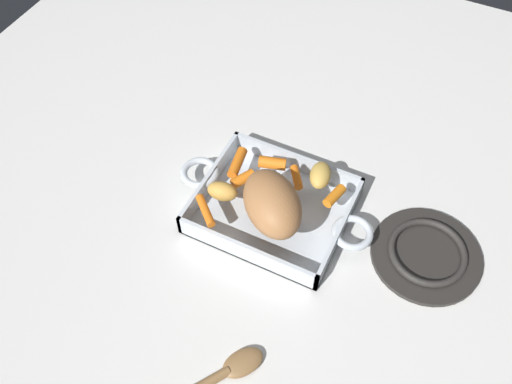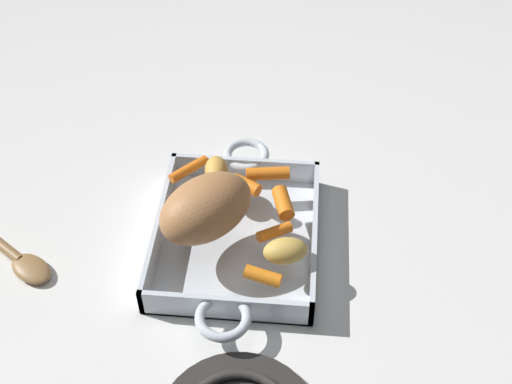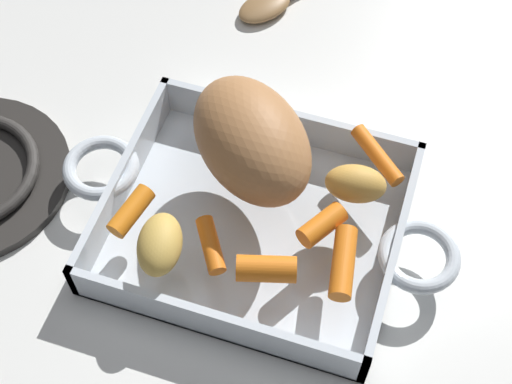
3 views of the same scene
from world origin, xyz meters
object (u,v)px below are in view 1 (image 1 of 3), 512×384
at_px(baby_carrot_center_right, 205,211).
at_px(stove_burner_rear, 427,254).
at_px(pork_roast, 272,204).
at_px(baby_carrot_short, 335,196).
at_px(baby_carrot_center_left, 237,163).
at_px(baby_carrot_long, 243,179).
at_px(baby_carrot_southeast, 296,177).
at_px(serving_spoon, 218,377).
at_px(potato_halved, 320,175).
at_px(roasting_dish, 273,207).
at_px(potato_golden_small, 222,191).
at_px(baby_carrot_northeast, 272,163).

relative_size(baby_carrot_center_right, stove_burner_rear, 0.34).
distance_m(pork_roast, baby_carrot_center_right, 0.13).
relative_size(baby_carrot_short, baby_carrot_center_right, 0.73).
xyz_separation_m(baby_carrot_center_left, baby_carrot_long, (-0.03, 0.03, 0.00)).
relative_size(pork_roast, baby_carrot_center_right, 2.11).
distance_m(baby_carrot_long, baby_carrot_southeast, 0.10).
distance_m(pork_roast, serving_spoon, 0.30).
bearing_deg(potato_halved, baby_carrot_southeast, 23.44).
height_order(baby_carrot_center_right, potato_halved, potato_halved).
bearing_deg(serving_spoon, roasting_dish, 43.75).
bearing_deg(potato_golden_small, potato_halved, -142.29).
relative_size(baby_carrot_center_left, baby_carrot_southeast, 1.27).
distance_m(baby_carrot_center_left, potato_golden_small, 0.08).
distance_m(baby_carrot_long, stove_burner_rear, 0.37).
xyz_separation_m(baby_carrot_northeast, potato_halved, (-0.10, -0.01, 0.01)).
distance_m(baby_carrot_center_left, baby_carrot_southeast, 0.12).
relative_size(baby_carrot_long, potato_golden_small, 0.81).
bearing_deg(baby_carrot_southeast, baby_carrot_long, 29.03).
relative_size(pork_roast, baby_carrot_short, 2.90).
relative_size(baby_carrot_short, stove_burner_rear, 0.25).
distance_m(potato_halved, potato_golden_small, 0.19).
bearing_deg(roasting_dish, baby_carrot_center_left, -22.54).
distance_m(baby_carrot_short, baby_carrot_southeast, 0.08).
bearing_deg(baby_carrot_northeast, potato_halved, -174.83).
bearing_deg(baby_carrot_short, stove_burner_rear, 175.65).
bearing_deg(pork_roast, baby_carrot_center_right, 21.65).
relative_size(baby_carrot_southeast, potato_halved, 0.85).
bearing_deg(baby_carrot_long, baby_carrot_short, -166.98).
bearing_deg(serving_spoon, potato_golden_small, 60.19).
bearing_deg(baby_carrot_long, baby_carrot_southeast, -150.97).
bearing_deg(roasting_dish, pork_roast, 111.22).
xyz_separation_m(baby_carrot_northeast, serving_spoon, (-0.09, 0.40, -0.05)).
bearing_deg(baby_carrot_northeast, baby_carrot_long, 59.67).
xyz_separation_m(baby_carrot_short, potato_halved, (0.04, -0.03, 0.01)).
bearing_deg(baby_carrot_long, baby_carrot_center_right, 72.23).
relative_size(potato_golden_small, stove_burner_rear, 0.28).
bearing_deg(baby_carrot_southeast, baby_carrot_center_left, 8.95).
bearing_deg(baby_carrot_northeast, baby_carrot_southeast, 170.67).
bearing_deg(pork_roast, baby_carrot_short, -134.88).
bearing_deg(baby_carrot_long, potato_golden_small, 68.71).
xyz_separation_m(pork_roast, stove_burner_rear, (-0.28, -0.07, -0.08)).
relative_size(baby_carrot_short, baby_carrot_center_left, 0.75).
relative_size(roasting_dish, serving_spoon, 2.05).
bearing_deg(serving_spoon, baby_carrot_center_left, 56.38).
bearing_deg(baby_carrot_northeast, serving_spoon, 102.80).
bearing_deg(baby_carrot_long, potato_halved, -152.67).
xyz_separation_m(potato_halved, serving_spoon, (0.01, 0.41, -0.06)).
relative_size(baby_carrot_southeast, stove_burner_rear, 0.26).
xyz_separation_m(roasting_dish, pork_roast, (-0.02, 0.04, 0.07)).
relative_size(roasting_dish, pork_roast, 2.69).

